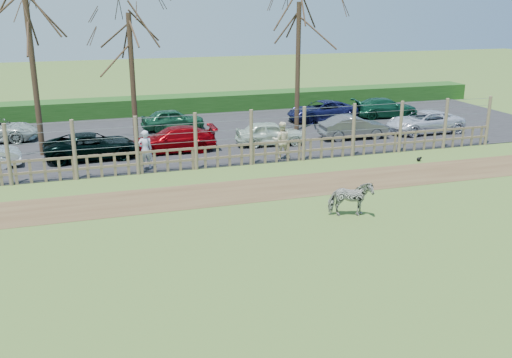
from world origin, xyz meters
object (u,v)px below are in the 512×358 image
object	(u,v)px
tree_mid	(131,47)
tree_right	(298,36)
car_13	(385,108)
car_5	(354,127)
car_2	(92,146)
visitor_b	(281,140)
car_12	(322,111)
crow	(419,159)
car_4	(270,133)
car_6	(424,122)
tree_left	(29,34)
car_3	(173,139)
car_10	(173,119)
visitor_a	(145,150)
zebra	(350,199)

from	to	relation	value
tree_mid	tree_right	world-z (taller)	tree_right
tree_right	car_13	size ratio (longest dim) A/B	1.78
car_5	car_2	bearing A→B (deg)	93.44
visitor_b	car_5	xyz separation A→B (m)	(5.05, 2.70, -0.26)
car_5	car_12	world-z (taller)	same
crow	car_5	world-z (taller)	car_5
car_4	car_5	distance (m)	4.68
tree_right	car_6	xyz separation A→B (m)	(6.51, -2.71, -4.60)
tree_left	car_2	world-z (taller)	tree_left
crow	car_3	size ratio (longest dim) A/B	0.06
crow	car_4	distance (m)	7.41
car_10	tree_left	bearing A→B (deg)	114.40
car_5	car_10	xyz separation A→B (m)	(-8.81, 4.94, 0.00)
visitor_a	car_6	xyz separation A→B (m)	(15.62, 2.72, -0.26)
car_2	car_12	size ratio (longest dim) A/B	1.00
tree_mid	car_6	world-z (taller)	tree_mid
tree_right	car_6	world-z (taller)	tree_right
car_2	tree_mid	bearing A→B (deg)	-45.18
visitor_b	car_12	world-z (taller)	visitor_b
car_4	car_10	distance (m)	6.46
car_5	car_12	bearing A→B (deg)	-0.71
zebra	car_3	distance (m)	11.23
visitor_a	car_6	world-z (taller)	visitor_a
car_12	zebra	bearing A→B (deg)	-25.18
zebra	car_12	bearing A→B (deg)	-6.32
car_3	visitor_a	bearing A→B (deg)	-30.24
tree_mid	zebra	bearing A→B (deg)	-65.23
car_2	visitor_a	bearing A→B (deg)	-142.32
visitor_b	car_2	distance (m)	8.72
visitor_b	car_4	bearing A→B (deg)	-81.81
tree_mid	car_10	bearing A→B (deg)	48.41
car_3	crow	bearing A→B (deg)	66.11
tree_mid	car_10	xyz separation A→B (m)	(2.33, 2.63, -4.23)
car_2	car_3	xyz separation A→B (m)	(3.78, 0.17, 0.00)
tree_mid	car_5	world-z (taller)	tree_mid
visitor_a	car_3	size ratio (longest dim) A/B	0.42
tree_left	car_5	world-z (taller)	tree_left
tree_left	visitor_b	xyz separation A→B (m)	(10.60, -4.01, -4.71)
crow	car_6	size ratio (longest dim) A/B	0.06
car_4	car_13	bearing A→B (deg)	-58.03
crow	car_10	distance (m)	13.83
crow	car_6	bearing A→B (deg)	55.11
tree_mid	car_10	world-z (taller)	tree_mid
car_6	car_13	distance (m)	4.57
tree_right	car_4	distance (m)	5.97
tree_left	tree_right	xyz separation A→B (m)	(13.50, 1.50, -0.37)
visitor_b	car_13	distance (m)	12.08
tree_mid	visitor_a	distance (m)	6.33
car_13	car_6	bearing A→B (deg)	-176.06
car_10	car_2	bearing A→B (deg)	134.40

